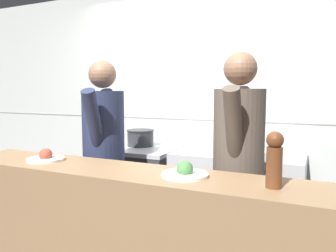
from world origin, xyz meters
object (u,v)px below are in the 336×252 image
(oven_range, at_px, (139,188))
(chef_head_cook, at_px, (104,152))
(plated_dish_appetiser, at_px, (185,172))
(plated_dish_main, at_px, (46,157))
(mixing_bowl_steel, at_px, (248,148))
(stock_pot, at_px, (140,137))
(pepper_mill, at_px, (274,158))
(chef_sous, at_px, (238,163))

(oven_range, relative_size, chef_head_cook, 0.52)
(oven_range, bearing_deg, plated_dish_appetiser, -50.58)
(plated_dish_main, relative_size, chef_head_cook, 0.15)
(mixing_bowl_steel, bearing_deg, stock_pot, 177.38)
(oven_range, xyz_separation_m, plated_dish_appetiser, (1.00, -1.22, 0.55))
(pepper_mill, relative_size, chef_head_cook, 0.17)
(mixing_bowl_steel, bearing_deg, chef_head_cook, -147.08)
(stock_pot, xyz_separation_m, chef_head_cook, (0.07, -0.74, -0.02))
(stock_pot, relative_size, plated_dish_main, 1.13)
(mixing_bowl_steel, distance_m, plated_dish_appetiser, 1.22)
(oven_range, bearing_deg, chef_sous, -30.02)
(chef_head_cook, height_order, chef_sous, chef_sous)
(pepper_mill, distance_m, chef_sous, 0.65)
(plated_dish_appetiser, bearing_deg, pepper_mill, -2.55)
(mixing_bowl_steel, height_order, chef_sous, chef_sous)
(plated_dish_appetiser, bearing_deg, chef_sous, 70.58)
(pepper_mill, bearing_deg, oven_range, 140.25)
(plated_dish_appetiser, xyz_separation_m, chef_head_cook, (-0.94, 0.52, -0.04))
(oven_range, height_order, chef_sous, chef_sous)
(plated_dish_main, height_order, chef_sous, chef_sous)
(oven_range, bearing_deg, chef_head_cook, -84.85)
(oven_range, height_order, chef_head_cook, chef_head_cook)
(plated_dish_appetiser, relative_size, chef_head_cook, 0.16)
(oven_range, relative_size, mixing_bowl_steel, 3.53)
(stock_pot, height_order, mixing_bowl_steel, stock_pot)
(plated_dish_main, bearing_deg, plated_dish_appetiser, 0.44)
(oven_range, distance_m, pepper_mill, 2.05)
(plated_dish_main, bearing_deg, chef_head_cook, 77.90)
(plated_dish_appetiser, bearing_deg, chef_head_cook, 150.93)
(stock_pot, height_order, plated_dish_appetiser, plated_dish_appetiser)
(pepper_mill, relative_size, chef_sous, 0.17)
(chef_head_cook, bearing_deg, pepper_mill, -37.48)
(plated_dish_main, relative_size, chef_sous, 0.15)
(mixing_bowl_steel, distance_m, plated_dish_main, 1.70)
(oven_range, xyz_separation_m, plated_dish_main, (-0.05, -1.23, 0.55))
(plated_dish_main, distance_m, plated_dish_appetiser, 1.05)
(plated_dish_appetiser, height_order, chef_head_cook, chef_head_cook)
(oven_range, height_order, stock_pot, stock_pot)
(oven_range, bearing_deg, stock_pot, 97.62)
(chef_head_cook, bearing_deg, oven_range, 78.50)
(oven_range, relative_size, chef_sous, 0.51)
(mixing_bowl_steel, bearing_deg, chef_sous, -84.77)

